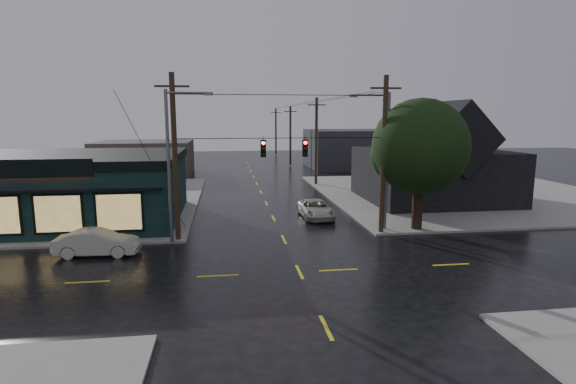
{
  "coord_description": "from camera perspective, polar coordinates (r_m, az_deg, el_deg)",
  "views": [
    {
      "loc": [
        -3.5,
        -20.99,
        7.62
      ],
      "look_at": [
        0.24,
        5.78,
        3.05
      ],
      "focal_mm": 28.0,
      "sensor_mm": 36.0,
      "label": 1
    }
  ],
  "objects": [
    {
      "name": "corner_tree",
      "position": [
        30.79,
        16.45,
        5.48
      ],
      "size": [
        6.34,
        6.34,
        8.67
      ],
      "color": "black",
      "rests_on": "ground"
    },
    {
      "name": "utility_pole_far_c",
      "position": [
        89.87,
        -1.54,
        4.72
      ],
      "size": [
        2.0,
        0.32,
        9.15
      ],
      "primitive_type": null,
      "color": "#301D15",
      "rests_on": "ground"
    },
    {
      "name": "ne_building",
      "position": [
        42.37,
        18.03,
        4.86
      ],
      "size": [
        12.6,
        11.6,
        8.75
      ],
      "color": "black",
      "rests_on": "ground"
    },
    {
      "name": "streetlight_ne",
      "position": [
        31.03,
        12.14,
        -4.84
      ],
      "size": [
        5.4,
        0.3,
        9.15
      ],
      "primitive_type": null,
      "color": "#5B5E60",
      "rests_on": "ground"
    },
    {
      "name": "sedan_cream",
      "position": [
        27.08,
        -23.06,
        -5.92
      ],
      "size": [
        4.52,
        1.74,
        1.47
      ],
      "primitive_type": "imported",
      "rotation": [
        0.0,
        0.0,
        1.53
      ],
      "color": "#BBBAA4",
      "rests_on": "ground"
    },
    {
      "name": "pizza_shop",
      "position": [
        36.18,
        -26.39,
        0.54
      ],
      "size": [
        16.3,
        12.34,
        4.9
      ],
      "color": "black",
      "rests_on": "ground"
    },
    {
      "name": "suv_silver",
      "position": [
        34.17,
        3.56,
        -2.17
      ],
      "size": [
        2.34,
        4.87,
        1.34
      ],
      "primitive_type": "imported",
      "rotation": [
        0.0,
        0.0,
        0.02
      ],
      "color": "#B7B7A9",
      "rests_on": "ground"
    },
    {
      "name": "utility_pole_far_a",
      "position": [
        50.58,
        3.55,
        0.91
      ],
      "size": [
        2.0,
        0.32,
        9.65
      ],
      "primitive_type": null,
      "color": "#301D15",
      "rests_on": "ground"
    },
    {
      "name": "utility_pole_nw",
      "position": [
        28.68,
        -13.74,
        -6.1
      ],
      "size": [
        2.0,
        0.32,
        10.15
      ],
      "primitive_type": null,
      "color": "#301D15",
      "rests_on": "ground"
    },
    {
      "name": "ground_plane",
      "position": [
        22.6,
        1.45,
        -10.11
      ],
      "size": [
        160.0,
        160.0,
        0.0
      ],
      "primitive_type": "plane",
      "color": "black"
    },
    {
      "name": "utility_pole_ne",
      "position": [
        30.23,
        11.7,
        -5.21
      ],
      "size": [
        2.0,
        0.32,
        10.15
      ],
      "primitive_type": null,
      "color": "#301D15",
      "rests_on": "ground"
    },
    {
      "name": "span_signal_assembly",
      "position": [
        27.79,
        -0.5,
        5.63
      ],
      "size": [
        13.0,
        0.48,
        1.23
      ],
      "color": "black",
      "rests_on": "ground"
    },
    {
      "name": "bg_building_east",
      "position": [
        68.98,
        8.53,
        5.48
      ],
      "size": [
        14.0,
        12.0,
        5.6
      ],
      "primitive_type": "cube",
      "color": "#25252A",
      "rests_on": "ground"
    },
    {
      "name": "utility_pole_far_b",
      "position": [
        70.13,
        0.3,
        3.35
      ],
      "size": [
        2.0,
        0.32,
        9.15
      ],
      "primitive_type": null,
      "color": "#301D15",
      "rests_on": "ground"
    },
    {
      "name": "streetlight_nw",
      "position": [
        28.05,
        -14.49,
        -6.49
      ],
      "size": [
        5.4,
        0.3,
        9.15
      ],
      "primitive_type": null,
      "color": "#5B5E60",
      "rests_on": "ground"
    },
    {
      "name": "sidewalk_ne",
      "position": [
        47.85,
        21.59,
        -0.16
      ],
      "size": [
        28.0,
        28.0,
        0.15
      ],
      "primitive_type": "cube",
      "color": "gray",
      "rests_on": "ground"
    },
    {
      "name": "bg_building_west",
      "position": [
        62.12,
        -17.69,
        4.13
      ],
      "size": [
        12.0,
        10.0,
        4.4
      ],
      "primitive_type": "cube",
      "color": "#41362F",
      "rests_on": "ground"
    },
    {
      "name": "sidewalk_nw",
      "position": [
        44.82,
        -29.42,
        -1.35
      ],
      "size": [
        28.0,
        28.0,
        0.15
      ],
      "primitive_type": "cube",
      "color": "gray",
      "rests_on": "ground"
    }
  ]
}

